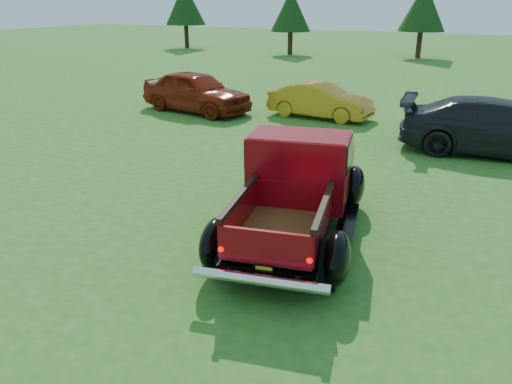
% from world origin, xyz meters
% --- Properties ---
extents(ground, '(120.00, 120.00, 0.00)m').
position_xyz_m(ground, '(0.00, 0.00, 0.00)').
color(ground, '#2F661D').
rests_on(ground, ground).
extents(tree_far_west, '(3.33, 3.33, 5.20)m').
position_xyz_m(tree_far_west, '(-22.00, 30.00, 3.52)').
color(tree_far_west, '#332114').
rests_on(tree_far_west, ground).
extents(tree_west, '(2.94, 2.94, 4.60)m').
position_xyz_m(tree_west, '(-12.00, 29.00, 3.11)').
color(tree_west, '#332114').
rests_on(tree_west, ground).
extents(tree_mid_left, '(3.20, 3.20, 5.00)m').
position_xyz_m(tree_mid_left, '(-3.00, 31.00, 3.38)').
color(tree_mid_left, '#332114').
rests_on(tree_mid_left, ground).
extents(pickup_truck, '(3.03, 5.01, 1.76)m').
position_xyz_m(pickup_truck, '(0.30, 1.04, 0.84)').
color(pickup_truck, black).
rests_on(pickup_truck, ground).
extents(show_car_red, '(4.56, 2.43, 1.48)m').
position_xyz_m(show_car_red, '(-6.94, 8.69, 0.74)').
color(show_car_red, maroon).
rests_on(show_car_red, ground).
extents(show_car_yellow, '(3.69, 1.48, 1.19)m').
position_xyz_m(show_car_yellow, '(-2.51, 9.80, 0.60)').
color(show_car_yellow, orange).
rests_on(show_car_yellow, ground).
extents(show_car_grey, '(5.20, 2.53, 1.46)m').
position_xyz_m(show_car_grey, '(3.21, 7.79, 0.73)').
color(show_car_grey, black).
rests_on(show_car_grey, ground).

